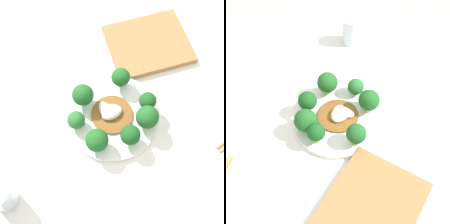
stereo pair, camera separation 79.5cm
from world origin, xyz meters
The scene contains 13 objects.
ground_plane centered at (0.00, 0.00, 0.00)m, with size 8.00×8.00×0.00m, color #B7B2A8.
table centered at (0.00, 0.00, 0.38)m, with size 0.87×0.73×0.77m.
plate centered at (0.03, -0.02, 0.77)m, with size 0.25×0.25×0.02m.
broccoli_east centered at (0.12, -0.03, 0.81)m, with size 0.05×0.05×0.05m.
broccoli_north centered at (0.02, 0.07, 0.82)m, with size 0.05×0.05×0.07m.
broccoli_southeast centered at (0.08, -0.08, 0.82)m, with size 0.06×0.06×0.07m.
broccoli_northwest centered at (-0.04, 0.04, 0.82)m, with size 0.06×0.06×0.07m.
broccoli_west centered at (-0.06, 0.00, 0.82)m, with size 0.05×0.05×0.06m.
broccoli_southwest centered at (-0.03, -0.09, 0.82)m, with size 0.05×0.05×0.07m.
broccoli_northeast centered at (0.10, 0.05, 0.82)m, with size 0.06×0.06×0.07m.
stirfry_center centered at (0.03, -0.02, 0.79)m, with size 0.11×0.11×0.03m.
drinking_glass centered at (0.35, 0.08, 0.81)m, with size 0.06×0.06×0.09m.
cutting_board centered at (-0.16, -0.19, 0.78)m, with size 0.26×0.22×0.02m.
Camera 1 is at (0.16, 0.29, 1.54)m, focal length 50.00 mm.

